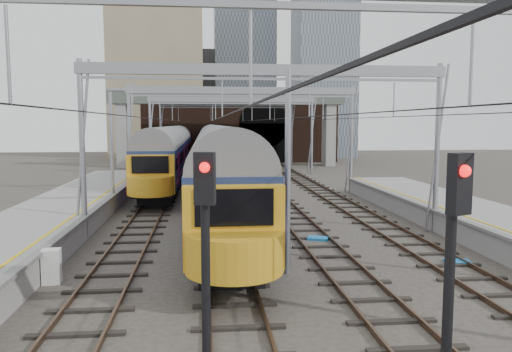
{
  "coord_description": "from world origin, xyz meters",
  "views": [
    {
      "loc": [
        -2.8,
        -14.7,
        5.18
      ],
      "look_at": [
        -0.1,
        11.63,
        2.4
      ],
      "focal_mm": 35.0,
      "sensor_mm": 36.0,
      "label": 1
    }
  ],
  "objects": [
    {
      "name": "overhead_line",
      "position": [
        0.0,
        21.49,
        6.57
      ],
      "size": [
        16.8,
        80.0,
        8.0
      ],
      "color": "gray",
      "rests_on": "ground"
    },
    {
      "name": "signal_near_centre",
      "position": [
        0.74,
        -8.0,
        3.02
      ],
      "size": [
        0.38,
        0.46,
        4.78
      ],
      "rotation": [
        0.0,
        0.0,
        0.42
      ],
      "color": "black",
      "rests_on": "ground"
    },
    {
      "name": "train_main",
      "position": [
        -2.0,
        33.67,
        2.61
      ],
      "size": [
        3.0,
        69.2,
        5.09
      ],
      "color": "black",
      "rests_on": "ground"
    },
    {
      "name": "equip_cover_b",
      "position": [
        0.54,
        10.34,
        0.05
      ],
      "size": [
        1.02,
        0.82,
        0.11
      ],
      "primitive_type": "cube",
      "rotation": [
        0.0,
        0.0,
        0.22
      ],
      "color": "blue",
      "rests_on": "ground"
    },
    {
      "name": "city_skyline",
      "position": [
        2.73,
        70.48,
        17.09
      ],
      "size": [
        37.5,
        27.5,
        60.0
      ],
      "color": "tan",
      "rests_on": "ground"
    },
    {
      "name": "train_second",
      "position": [
        -6.0,
        48.39,
        2.55
      ],
      "size": [
        2.9,
        66.98,
        4.95
      ],
      "color": "black",
      "rests_on": "ground"
    },
    {
      "name": "overbridge",
      "position": [
        0.0,
        46.0,
        7.27
      ],
      "size": [
        28.0,
        3.0,
        9.25
      ],
      "color": "gray",
      "rests_on": "ground"
    },
    {
      "name": "relay_cabinet",
      "position": [
        -7.8,
        1.68,
        0.57
      ],
      "size": [
        0.62,
        0.53,
        1.14
      ],
      "primitive_type": "cube",
      "rotation": [
        0.0,
        0.0,
        0.11
      ],
      "color": "silver",
      "rests_on": "ground"
    },
    {
      "name": "equip_cover_a",
      "position": [
        2.22,
        6.89,
        0.05
      ],
      "size": [
        1.08,
        0.93,
        0.11
      ],
      "primitive_type": "cube",
      "rotation": [
        0.0,
        0.0,
        -0.38
      ],
      "color": "blue",
      "rests_on": "ground"
    },
    {
      "name": "tracks",
      "position": [
        0.0,
        15.0,
        0.02
      ],
      "size": [
        14.4,
        80.0,
        0.22
      ],
      "color": "#4C3828",
      "rests_on": "ground"
    },
    {
      "name": "equip_cover_c",
      "position": [
        6.54,
        2.58,
        0.05
      ],
      "size": [
        1.03,
        0.83,
        0.11
      ],
      "primitive_type": "cube",
      "rotation": [
        0.0,
        0.0,
        -0.22
      ],
      "color": "blue",
      "rests_on": "ground"
    },
    {
      "name": "ground",
      "position": [
        0.0,
        0.0,
        0.0
      ],
      "size": [
        160.0,
        160.0,
        0.0
      ],
      "primitive_type": "plane",
      "color": "#38332D",
      "rests_on": "ground"
    },
    {
      "name": "retaining_wall",
      "position": [
        1.4,
        51.93,
        4.33
      ],
      "size": [
        28.0,
        2.75,
        9.0
      ],
      "color": "#311D16",
      "rests_on": "ground"
    },
    {
      "name": "signal_near_left",
      "position": [
        -2.81,
        -6.52,
        2.99
      ],
      "size": [
        0.37,
        0.46,
        4.73
      ],
      "rotation": [
        0.0,
        0.0,
        -0.23
      ],
      "color": "black",
      "rests_on": "ground"
    }
  ]
}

